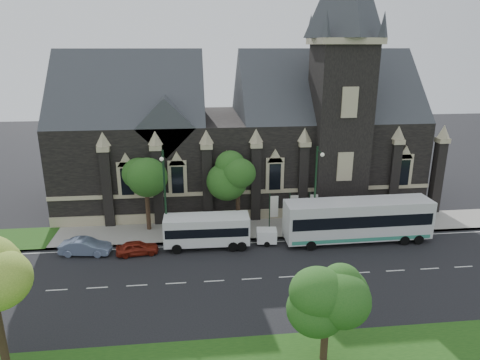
{
  "coord_description": "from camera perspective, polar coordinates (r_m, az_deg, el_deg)",
  "views": [
    {
      "loc": [
        -1.22,
        -29.93,
        17.78
      ],
      "look_at": [
        2.72,
        6.0,
        6.42
      ],
      "focal_mm": 32.06,
      "sensor_mm": 36.0,
      "label": 1
    }
  ],
  "objects": [
    {
      "name": "banner_flag_center",
      "position": [
        42.93,
        6.98,
        -3.7
      ],
      "size": [
        0.9,
        0.1,
        4.0
      ],
      "color": "black",
      "rests_on": "ground"
    },
    {
      "name": "tree_park_east",
      "position": [
        25.54,
        11.89,
        -13.98
      ],
      "size": [
        3.4,
        3.4,
        6.28
      ],
      "color": "black",
      "rests_on": "ground"
    },
    {
      "name": "banner_flag_right",
      "position": [
        43.42,
        9.56,
        -3.57
      ],
      "size": [
        0.9,
        0.1,
        4.0
      ],
      "color": "black",
      "rests_on": "ground"
    },
    {
      "name": "banner_flag_left",
      "position": [
        42.53,
        4.35,
        -3.82
      ],
      "size": [
        0.9,
        0.1,
        4.0
      ],
      "color": "black",
      "rests_on": "ground"
    },
    {
      "name": "ground",
      "position": [
        34.83,
        -3.47,
        -13.27
      ],
      "size": [
        160.0,
        160.0,
        0.0
      ],
      "primitive_type": "plane",
      "color": "black",
      "rests_on": "ground"
    },
    {
      "name": "tree_walk_left",
      "position": [
        42.63,
        -12.16,
        0.63
      ],
      "size": [
        3.91,
        3.91,
        7.64
      ],
      "color": "black",
      "rests_on": "ground"
    },
    {
      "name": "sedan",
      "position": [
        40.83,
        -19.88,
        -8.35
      ],
      "size": [
        4.6,
        2.09,
        1.46
      ],
      "primitive_type": "imported",
      "rotation": [
        0.0,
        0.0,
        1.44
      ],
      "color": "#7586A9",
      "rests_on": "ground"
    },
    {
      "name": "street_lamp_near",
      "position": [
        40.71,
        10.07,
        -0.96
      ],
      "size": [
        0.36,
        1.88,
        9.0
      ],
      "color": "black",
      "rests_on": "ground"
    },
    {
      "name": "tree_walk_right",
      "position": [
        42.6,
        -0.03,
        1.14
      ],
      "size": [
        4.08,
        4.08,
        7.8
      ],
      "color": "black",
      "rests_on": "ground"
    },
    {
      "name": "sidewalk",
      "position": [
        43.24,
        -4.12,
        -6.77
      ],
      "size": [
        80.0,
        5.0,
        0.15
      ],
      "primitive_type": "cube",
      "color": "gray",
      "rests_on": "ground"
    },
    {
      "name": "street_lamp_mid",
      "position": [
        39.23,
        -9.98,
        -1.66
      ],
      "size": [
        0.36,
        1.88,
        9.0
      ],
      "color": "black",
      "rests_on": "ground"
    },
    {
      "name": "shuttle_bus",
      "position": [
        39.54,
        -4.42,
        -6.56
      ],
      "size": [
        7.79,
        2.84,
        2.99
      ],
      "rotation": [
        0.0,
        0.0,
        -0.02
      ],
      "color": "silver",
      "rests_on": "ground"
    },
    {
      "name": "tour_coach",
      "position": [
        41.87,
        15.4,
        -5.08
      ],
      "size": [
        13.83,
        3.3,
        4.02
      ],
      "rotation": [
        0.0,
        0.0,
        0.01
      ],
      "color": "silver",
      "rests_on": "ground"
    },
    {
      "name": "car_far_red",
      "position": [
        39.55,
        -13.51,
        -8.77
      ],
      "size": [
        3.85,
        1.91,
        1.26
      ],
      "primitive_type": "imported",
      "rotation": [
        0.0,
        0.0,
        1.69
      ],
      "color": "maroon",
      "rests_on": "ground"
    },
    {
      "name": "box_trailer",
      "position": [
        40.42,
        3.57,
        -7.41
      ],
      "size": [
        2.74,
        1.61,
        1.43
      ],
      "rotation": [
        0.0,
        0.0,
        -0.11
      ],
      "color": "white",
      "rests_on": "ground"
    },
    {
      "name": "museum",
      "position": [
        50.05,
        1.14,
        6.38
      ],
      "size": [
        40.0,
        17.7,
        29.9
      ],
      "color": "black",
      "rests_on": "ground"
    }
  ]
}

